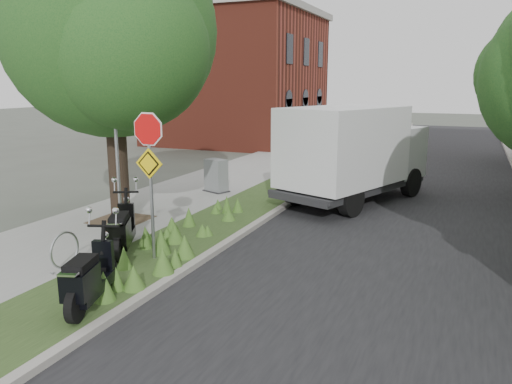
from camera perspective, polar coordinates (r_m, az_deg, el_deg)
ground at (r=9.83m, az=-6.70°, el=-10.36°), size 120.00×120.00×0.00m
sidewalk_near at (r=20.24m, az=-2.99°, el=1.76°), size 3.50×60.00×0.12m
verge at (r=19.19m, az=4.39°, el=1.16°), size 2.00×60.00×0.12m
kerb_near at (r=18.90m, az=7.25°, el=0.93°), size 0.20×60.00×0.13m
road at (r=18.28m, az=17.83°, el=-0.16°), size 7.00×60.00×0.01m
street_tree_main at (r=13.80m, az=-16.37°, el=16.13°), size 6.21×5.54×7.66m
bare_post at (r=12.49m, az=-15.60°, el=4.27°), size 0.08×0.08×4.00m
bike_hoop at (r=10.78m, az=-21.02°, el=-6.23°), size 0.06×0.78×0.77m
sign_assembly at (r=10.42m, az=-12.11°, el=4.06°), size 0.94×0.08×3.22m
brick_building at (r=32.98m, az=-1.98°, el=13.12°), size 9.40×10.40×8.30m
scooter_near at (r=11.25m, az=-15.13°, el=-4.65°), size 1.09×1.78×0.93m
scooter_far at (r=8.75m, az=-18.75°, el=-9.87°), size 0.82×1.87×0.92m
box_truck at (r=16.17m, az=11.03°, el=4.76°), size 4.06×6.18×2.62m
utility_cabinet at (r=17.14m, az=-4.58°, el=1.81°), size 0.98×0.82×1.11m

